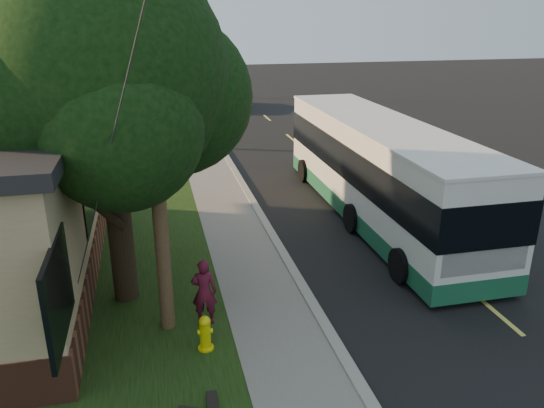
% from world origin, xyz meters
% --- Properties ---
extents(ground, '(120.00, 120.00, 0.00)m').
position_xyz_m(ground, '(0.00, 0.00, 0.00)').
color(ground, black).
rests_on(ground, ground).
extents(road, '(8.00, 80.00, 0.01)m').
position_xyz_m(road, '(4.00, 10.00, 0.01)').
color(road, black).
rests_on(road, ground).
extents(curb, '(0.25, 80.00, 0.12)m').
position_xyz_m(curb, '(0.00, 10.00, 0.06)').
color(curb, gray).
rests_on(curb, ground).
extents(sidewalk, '(2.00, 80.00, 0.08)m').
position_xyz_m(sidewalk, '(-1.00, 10.00, 0.04)').
color(sidewalk, slate).
rests_on(sidewalk, ground).
extents(grass_verge, '(5.00, 80.00, 0.07)m').
position_xyz_m(grass_verge, '(-4.50, 10.00, 0.04)').
color(grass_verge, black).
rests_on(grass_verge, ground).
extents(fire_hydrant, '(0.32, 0.32, 0.74)m').
position_xyz_m(fire_hydrant, '(-2.60, 0.00, 0.43)').
color(fire_hydrant, yellow).
rests_on(fire_hydrant, grass_verge).
extents(utility_pole, '(2.86, 3.21, 9.07)m').
position_xyz_m(utility_pole, '(-3.31, 0.99, 4.63)').
color(utility_pole, '#473321').
rests_on(utility_pole, ground).
extents(leafy_tree, '(6.30, 6.00, 7.80)m').
position_xyz_m(leafy_tree, '(-4.17, 2.65, 5.17)').
color(leafy_tree, black).
rests_on(leafy_tree, grass_verge).
extents(bare_tree_near, '(1.38, 1.21, 4.31)m').
position_xyz_m(bare_tree_near, '(-3.50, 18.00, 2.15)').
color(bare_tree_near, black).
rests_on(bare_tree_near, grass_verge).
extents(bare_tree_far, '(1.38, 1.21, 4.03)m').
position_xyz_m(bare_tree_far, '(-3.00, 30.00, 2.00)').
color(bare_tree_far, black).
rests_on(bare_tree_far, grass_verge).
extents(traffic_signal, '(0.18, 0.22, 5.50)m').
position_xyz_m(traffic_signal, '(0.50, 34.00, 3.16)').
color(traffic_signal, '#2D2D30').
rests_on(traffic_signal, ground).
extents(transit_bus, '(2.73, 11.82, 3.20)m').
position_xyz_m(transit_bus, '(3.73, 6.13, 1.71)').
color(transit_bus, silver).
rests_on(transit_bus, ground).
extents(skateboarder, '(0.60, 0.46, 1.50)m').
position_xyz_m(skateboarder, '(-2.50, 0.97, 0.82)').
color(skateboarder, '#511023').
rests_on(skateboarder, grass_verge).
extents(skateboard_main, '(0.22, 0.75, 0.07)m').
position_xyz_m(skateboard_main, '(-2.68, -1.74, 0.12)').
color(skateboard_main, black).
rests_on(skateboard_main, grass_verge).
extents(distant_car, '(2.23, 5.09, 1.71)m').
position_xyz_m(distant_car, '(2.08, 28.11, 0.85)').
color(distant_car, black).
rests_on(distant_car, ground).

